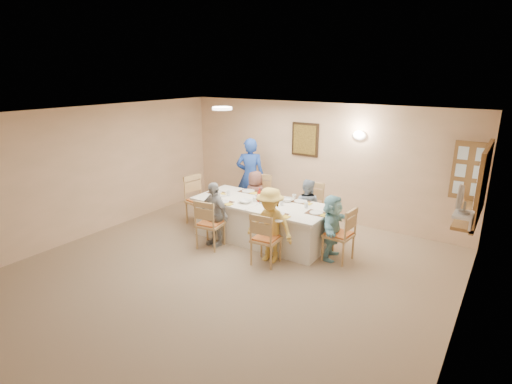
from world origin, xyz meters
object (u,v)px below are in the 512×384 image
Objects in this scene: condiment_ketchup at (259,195)px; chair_left_end at (200,200)px; diner_front_left at (214,214)px; diner_right_end at (332,227)px; chair_back_right at (309,209)px; chair_front_right at (266,238)px; serving_hatch at (483,184)px; dining_table at (262,221)px; chair_back_left at (258,199)px; desk_fan at (462,203)px; diner_front_right at (270,225)px; diner_back_left at (255,197)px; chair_front_left at (210,223)px; diner_back_right at (307,207)px; chair_right_end at (339,234)px; caregiver at (250,176)px.

chair_left_end is at bearing -179.63° from condiment_ketchup.
diner_right_end is at bearing 30.58° from diner_front_left.
chair_front_right is (-0.00, -1.60, -0.04)m from chair_back_right.
serving_hatch is 3.73m from dining_table.
desk_fan is at bearing -32.22° from chair_back_left.
diner_front_right reaches higher than diner_front_left.
dining_table is 0.93m from diner_back_left.
desk_fan is 0.23× the size of diner_front_right.
desk_fan is at bearing -94.66° from serving_hatch.
chair_back_left is at bearing -99.22° from chair_front_left.
diner_front_right is at bearing -179.80° from desk_fan.
desk_fan is 4.32m from diner_back_left.
diner_back_right is (1.20, 0.00, 0.00)m from diner_back_left.
chair_front_left is 0.82× the size of diner_back_right.
chair_front_left is (-4.09, -1.48, -1.03)m from serving_hatch.
serving_hatch is at bearing 114.25° from chair_right_end.
chair_back_right is 3.87× the size of condiment_ketchup.
diner_right_end is at bearing -50.20° from chair_back_right.
diner_front_right is at bearing -46.20° from condiment_ketchup.
chair_left_end is (-0.95, 0.80, 0.05)m from chair_front_left.
diner_front_left reaches higher than chair_front_right.
serving_hatch is 1.62× the size of chair_front_right.
condiment_ketchup reaches higher than chair_right_end.
chair_front_left is at bearing 44.77° from diner_back_right.
diner_back_right reaches higher than chair_back_left.
condiment_ketchup is at bearing -67.67° from chair_back_left.
diner_back_right reaches higher than dining_table.
dining_table is 1.52× the size of caregiver.
dining_table is 1.56m from chair_left_end.
condiment_ketchup is (-0.06, 0.01, 0.51)m from dining_table.
desk_fan is 4.09m from diner_front_left.
diner_right_end is at bearing -0.37° from condiment_ketchup.
diner_back_right reaches higher than chair_left_end.
chair_back_left is at bearing 114.20° from caregiver.
chair_front_right is 1.48m from diner_back_right.
condiment_ketchup is at bearing -132.85° from chair_front_left.
diner_right_end is at bearing -33.55° from chair_back_left.
serving_hatch is 3.41m from chair_front_right.
chair_right_end is at bearing 138.21° from diner_back_right.
chair_left_end is (-5.04, -0.68, -0.98)m from serving_hatch.
chair_front_left is (-3.98, -0.13, -1.08)m from desk_fan.
diner_front_left is 1.06× the size of diner_right_end.
serving_hatch is 1.36m from desk_fan.
diner_back_left reaches higher than dining_table.
diner_back_left reaches higher than chair_front_right.
diner_right_end reaches higher than diner_back_left.
serving_hatch is 2.37m from diner_right_end.
dining_table is 0.93m from diner_front_left.
serving_hatch is 1.45× the size of chair_left_end.
chair_right_end is 0.74× the size of diner_front_right.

